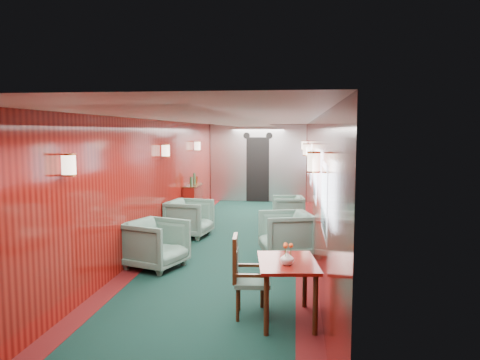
# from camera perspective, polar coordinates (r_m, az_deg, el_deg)

# --- Properties ---
(room) EXTENTS (12.00, 12.10, 2.40)m
(room) POSITION_cam_1_polar(r_m,az_deg,el_deg) (8.65, -1.00, 2.34)
(room) COLOR black
(room) RESTS_ON ground
(bulkhead) EXTENTS (2.98, 0.17, 2.39)m
(bulkhead) POSITION_cam_1_polar(r_m,az_deg,el_deg) (14.55, 2.20, 2.02)
(bulkhead) COLOR silver
(bulkhead) RESTS_ON ground
(windows_right) EXTENTS (0.02, 8.60, 0.80)m
(windows_right) POSITION_cam_1_polar(r_m,az_deg,el_deg) (8.84, 8.83, 1.14)
(windows_right) COLOR silver
(windows_right) RESTS_ON ground
(wall_sconces) EXTENTS (2.97, 7.97, 0.25)m
(wall_sconces) POSITION_cam_1_polar(r_m,az_deg,el_deg) (9.20, -0.51, 3.52)
(wall_sconces) COLOR beige
(wall_sconces) RESTS_ON ground
(dining_table) EXTENTS (0.76, 1.01, 0.70)m
(dining_table) POSITION_cam_1_polar(r_m,az_deg,el_deg) (5.48, 5.78, -10.94)
(dining_table) COLOR maroon
(dining_table) RESTS_ON ground
(side_chair) EXTENTS (0.46, 0.49, 0.97)m
(side_chair) POSITION_cam_1_polar(r_m,az_deg,el_deg) (5.60, 0.59, -11.23)
(side_chair) COLOR #1E4840
(side_chair) RESTS_ON ground
(credenza) EXTENTS (0.31, 0.98, 1.15)m
(credenza) POSITION_cam_1_polar(r_m,az_deg,el_deg) (11.60, -5.76, -2.66)
(credenza) COLOR maroon
(credenza) RESTS_ON ground
(flower_vase) EXTENTS (0.16, 0.16, 0.16)m
(flower_vase) POSITION_cam_1_polar(r_m,az_deg,el_deg) (5.29, 5.78, -9.42)
(flower_vase) COLOR silver
(flower_vase) RESTS_ON dining_table
(armchair_left_near) EXTENTS (1.08, 1.06, 0.77)m
(armchair_left_near) POSITION_cam_1_polar(r_m,az_deg,el_deg) (7.66, -10.22, -7.70)
(armchair_left_near) COLOR #1E4840
(armchair_left_near) RESTS_ON ground
(armchair_left_far) EXTENTS (0.97, 0.95, 0.77)m
(armchair_left_far) POSITION_cam_1_polar(r_m,az_deg,el_deg) (9.80, -6.15, -4.65)
(armchair_left_far) COLOR #1E4840
(armchair_left_far) RESTS_ON ground
(armchair_right_near) EXTENTS (1.05, 1.03, 0.78)m
(armchair_right_near) POSITION_cam_1_polar(r_m,az_deg,el_deg) (8.31, 5.57, -6.52)
(armchair_right_near) COLOR #1E4840
(armchair_right_near) RESTS_ON ground
(armchair_right_far) EXTENTS (0.80, 0.78, 0.66)m
(armchair_right_far) POSITION_cam_1_polar(r_m,az_deg,el_deg) (11.12, 5.88, -3.65)
(armchair_right_far) COLOR #1E4840
(armchair_right_far) RESTS_ON ground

